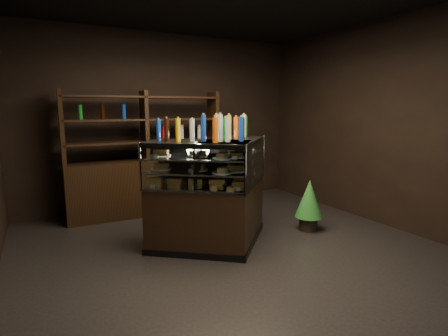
{
  "coord_description": "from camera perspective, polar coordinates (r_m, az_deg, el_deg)",
  "views": [
    {
      "loc": [
        -2.0,
        -3.49,
        1.73
      ],
      "look_at": [
        -0.05,
        0.18,
        1.02
      ],
      "focal_mm": 28.0,
      "sensor_mm": 36.0,
      "label": 1
    }
  ],
  "objects": [
    {
      "name": "room_shell",
      "position": [
        4.03,
        1.84,
        12.75
      ],
      "size": [
        5.02,
        5.02,
        3.01
      ],
      "color": "black",
      "rests_on": "ground"
    },
    {
      "name": "bottles_top",
      "position": [
        4.25,
        -1.39,
        6.46
      ],
      "size": [
        1.3,
        0.8,
        0.3
      ],
      "color": "#0F38B2",
      "rests_on": "display_case"
    },
    {
      "name": "potted_conifer",
      "position": [
        5.11,
        13.75,
        -4.74
      ],
      "size": [
        0.39,
        0.39,
        0.83
      ],
      "rotation": [
        0.0,
        0.0,
        -0.41
      ],
      "color": "black",
      "rests_on": "ground"
    },
    {
      "name": "ground",
      "position": [
        4.38,
        1.69,
        -13.54
      ],
      "size": [
        5.0,
        5.0,
        0.0
      ],
      "primitive_type": "plane",
      "color": "black",
      "rests_on": "ground"
    },
    {
      "name": "back_shelving",
      "position": [
        5.85,
        -12.53,
        -1.56
      ],
      "size": [
        2.48,
        0.49,
        2.0
      ],
      "rotation": [
        0.0,
        0.0,
        -0.03
      ],
      "color": "black",
      "rests_on": "ground"
    },
    {
      "name": "display_case",
      "position": [
        4.43,
        -1.32,
        -6.96
      ],
      "size": [
        1.82,
        1.33,
        1.35
      ],
      "rotation": [
        0.0,
        0.0,
        0.08
      ],
      "color": "black",
      "rests_on": "ground"
    },
    {
      "name": "food_display",
      "position": [
        4.3,
        -1.32,
        0.2
      ],
      "size": [
        1.47,
        0.94,
        0.42
      ],
      "color": "#C78A47",
      "rests_on": "display_case"
    }
  ]
}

